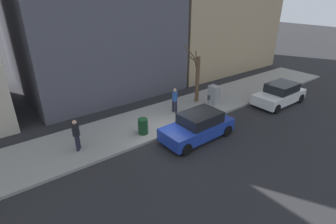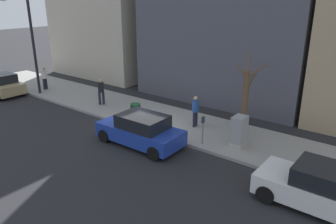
# 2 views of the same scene
# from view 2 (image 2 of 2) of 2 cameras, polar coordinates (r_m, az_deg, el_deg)

# --- Properties ---
(ground_plane) EXTENTS (120.00, 120.00, 0.00)m
(ground_plane) POSITION_cam_2_polar(r_m,az_deg,el_deg) (17.18, -4.77, -3.41)
(ground_plane) COLOR #232326
(sidewalk) EXTENTS (4.00, 36.00, 0.15)m
(sidewalk) POSITION_cam_2_polar(r_m,az_deg,el_deg) (18.55, -0.61, -1.31)
(sidewalk) COLOR gray
(sidewalk) RESTS_ON ground
(parked_car_white) EXTENTS (1.92, 4.20, 1.52)m
(parked_car_white) POSITION_cam_2_polar(r_m,az_deg,el_deg) (12.11, 25.54, -12.02)
(parked_car_white) COLOR white
(parked_car_white) RESTS_ON ground
(parked_car_blue) EXTENTS (1.99, 4.23, 1.52)m
(parked_car_blue) POSITION_cam_2_polar(r_m,az_deg,el_deg) (15.44, -4.78, -3.18)
(parked_car_blue) COLOR #1E389E
(parked_car_blue) RESTS_ON ground
(parking_meter) EXTENTS (0.14, 0.10, 1.35)m
(parking_meter) POSITION_cam_2_polar(r_m,az_deg,el_deg) (15.17, 6.09, -2.66)
(parking_meter) COLOR slate
(parking_meter) RESTS_ON sidewalk
(utility_box) EXTENTS (0.83, 0.61, 1.43)m
(utility_box) POSITION_cam_2_polar(r_m,az_deg,el_deg) (15.30, 12.24, -3.34)
(utility_box) COLOR #A8A399
(utility_box) RESTS_ON sidewalk
(streetlamp) EXTENTS (1.97, 0.32, 6.50)m
(streetlamp) POSITION_cam_2_polar(r_m,az_deg,el_deg) (24.30, -23.07, 11.75)
(streetlamp) COLOR black
(streetlamp) RESTS_ON sidewalk
(bare_tree) EXTENTS (1.19, 1.28, 4.01)m
(bare_tree) POSITION_cam_2_polar(r_m,az_deg,el_deg) (16.24, 13.31, 2.07)
(bare_tree) COLOR brown
(bare_tree) RESTS_ON sidewalk
(trash_bin) EXTENTS (0.56, 0.56, 0.90)m
(trash_bin) POSITION_cam_2_polar(r_m,az_deg,el_deg) (18.34, -5.69, 0.09)
(trash_bin) COLOR #14381E
(trash_bin) RESTS_ON sidewalk
(pedestrian_near_meter) EXTENTS (0.40, 0.36, 1.66)m
(pedestrian_near_meter) POSITION_cam_2_polar(r_m,az_deg,el_deg) (17.15, 4.80, 0.44)
(pedestrian_near_meter) COLOR #1E1E2D
(pedestrian_near_meter) RESTS_ON sidewalk
(pedestrian_midblock) EXTENTS (0.36, 0.36, 1.66)m
(pedestrian_midblock) POSITION_cam_2_polar(r_m,az_deg,el_deg) (21.04, -11.59, 3.73)
(pedestrian_midblock) COLOR #1E1E2D
(pedestrian_midblock) RESTS_ON sidewalk
(pedestrian_far_corner) EXTENTS (0.38, 0.36, 1.66)m
(pedestrian_far_corner) POSITION_cam_2_polar(r_m,az_deg,el_deg) (25.81, -20.75, 5.77)
(pedestrian_far_corner) COLOR #1E1E2D
(pedestrian_far_corner) RESTS_ON sidewalk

